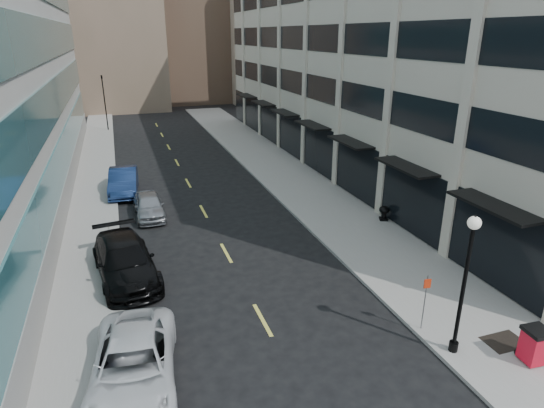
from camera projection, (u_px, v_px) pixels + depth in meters
sidewalk_right at (315, 197)px, 30.32m from camera, size 5.00×80.00×0.15m
sidewalk_left at (91, 224)px, 26.09m from camera, size 3.00×80.00×0.15m
building_right at (391, 51)px, 36.23m from camera, size 15.30×46.50×18.25m
skyline_tan_near at (107, 6)px, 64.48m from camera, size 14.00×18.00×28.00m
skyline_tan_far at (42, 29)px, 71.37m from camera, size 12.00×14.00×22.00m
skyline_stone at (259, 36)px, 70.76m from camera, size 10.00×14.00×20.00m
grate_far at (504, 342)px, 15.97m from camera, size 1.40×1.00×0.01m
road_centerline at (214, 230)px, 25.42m from camera, size 0.15×68.20×0.01m
traffic_signal at (102, 79)px, 49.22m from camera, size 0.66×0.66×6.98m
car_white_van at (133, 365)px, 13.96m from camera, size 3.17×5.76×1.53m
car_black_pickup at (125, 261)px, 20.17m from camera, size 3.13×6.13×1.70m
car_silver_sedan at (149, 206)px, 27.05m from camera, size 1.72×4.16×1.41m
car_blue_sedan at (123, 181)px, 31.03m from camera, size 2.16×5.25×1.69m
trash_bin at (535, 344)px, 14.78m from camera, size 0.83×0.90×1.26m
lamppost at (466, 274)px, 14.49m from camera, size 0.42×0.42×5.07m
sign_post at (426, 294)px, 16.19m from camera, size 0.26×0.08×2.22m
urn_planter at (384, 212)px, 26.24m from camera, size 0.61×0.61×0.85m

